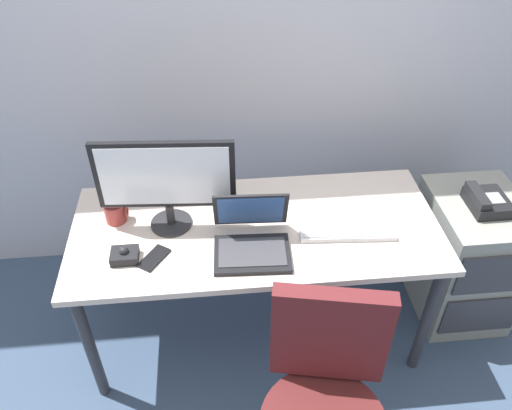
{
  "coord_description": "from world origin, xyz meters",
  "views": [
    {
      "loc": [
        -0.16,
        -1.66,
        2.2
      ],
      "look_at": [
        0.0,
        0.0,
        0.83
      ],
      "focal_mm": 35.99,
      "sensor_mm": 36.0,
      "label": 1
    }
  ],
  "objects_px": {
    "coffee_mug": "(116,212)",
    "trackball_mouse": "(125,255)",
    "keyboard": "(347,229)",
    "cell_phone": "(154,258)",
    "file_cabinet": "(465,257)",
    "desk_phone": "(486,201)",
    "monitor_main": "(165,180)",
    "laptop": "(252,237)"
  },
  "relations": [
    {
      "from": "coffee_mug",
      "to": "trackball_mouse",
      "type": "bearing_deg",
      "value": -76.56
    },
    {
      "from": "keyboard",
      "to": "cell_phone",
      "type": "bearing_deg",
      "value": -174.13
    },
    {
      "from": "file_cabinet",
      "to": "keyboard",
      "type": "bearing_deg",
      "value": -168.01
    },
    {
      "from": "desk_phone",
      "to": "monitor_main",
      "type": "distance_m",
      "value": 1.46
    },
    {
      "from": "laptop",
      "to": "desk_phone",
      "type": "bearing_deg",
      "value": 9.41
    },
    {
      "from": "desk_phone",
      "to": "monitor_main",
      "type": "bearing_deg",
      "value": -179.7
    },
    {
      "from": "monitor_main",
      "to": "keyboard",
      "type": "bearing_deg",
      "value": -9.29
    },
    {
      "from": "monitor_main",
      "to": "keyboard",
      "type": "height_order",
      "value": "monitor_main"
    },
    {
      "from": "monitor_main",
      "to": "desk_phone",
      "type": "bearing_deg",
      "value": 0.3
    },
    {
      "from": "monitor_main",
      "to": "keyboard",
      "type": "distance_m",
      "value": 0.8
    },
    {
      "from": "laptop",
      "to": "trackball_mouse",
      "type": "distance_m",
      "value": 0.52
    },
    {
      "from": "file_cabinet",
      "to": "desk_phone",
      "type": "relative_size",
      "value": 3.43
    },
    {
      "from": "keyboard",
      "to": "laptop",
      "type": "relative_size",
      "value": 1.29
    },
    {
      "from": "desk_phone",
      "to": "laptop",
      "type": "relative_size",
      "value": 0.62
    },
    {
      "from": "keyboard",
      "to": "laptop",
      "type": "bearing_deg",
      "value": -172.9
    },
    {
      "from": "keyboard",
      "to": "monitor_main",
      "type": "bearing_deg",
      "value": 170.71
    },
    {
      "from": "coffee_mug",
      "to": "cell_phone",
      "type": "bearing_deg",
      "value": -55.85
    },
    {
      "from": "laptop",
      "to": "trackball_mouse",
      "type": "relative_size",
      "value": 2.95
    },
    {
      "from": "keyboard",
      "to": "trackball_mouse",
      "type": "height_order",
      "value": "trackball_mouse"
    },
    {
      "from": "file_cabinet",
      "to": "desk_phone",
      "type": "bearing_deg",
      "value": -116.78
    },
    {
      "from": "desk_phone",
      "to": "monitor_main",
      "type": "xyz_separation_m",
      "value": [
        -1.44,
        -0.01,
        0.23
      ]
    },
    {
      "from": "file_cabinet",
      "to": "cell_phone",
      "type": "height_order",
      "value": "cell_phone"
    },
    {
      "from": "keyboard",
      "to": "desk_phone",
      "type": "bearing_deg",
      "value": 10.8
    },
    {
      "from": "keyboard",
      "to": "cell_phone",
      "type": "relative_size",
      "value": 2.95
    },
    {
      "from": "trackball_mouse",
      "to": "coffee_mug",
      "type": "xyz_separation_m",
      "value": [
        -0.06,
        0.25,
        0.02
      ]
    },
    {
      "from": "trackball_mouse",
      "to": "cell_phone",
      "type": "xyz_separation_m",
      "value": [
        0.12,
        -0.01,
        -0.02
      ]
    },
    {
      "from": "laptop",
      "to": "file_cabinet",
      "type": "bearing_deg",
      "value": 10.17
    },
    {
      "from": "cell_phone",
      "to": "desk_phone",
      "type": "bearing_deg",
      "value": 42.78
    },
    {
      "from": "laptop",
      "to": "trackball_mouse",
      "type": "bearing_deg",
      "value": -177.58
    },
    {
      "from": "trackball_mouse",
      "to": "laptop",
      "type": "bearing_deg",
      "value": 2.42
    },
    {
      "from": "file_cabinet",
      "to": "monitor_main",
      "type": "relative_size",
      "value": 1.2
    },
    {
      "from": "monitor_main",
      "to": "trackball_mouse",
      "type": "distance_m",
      "value": 0.35
    },
    {
      "from": "coffee_mug",
      "to": "cell_phone",
      "type": "relative_size",
      "value": 0.71
    },
    {
      "from": "file_cabinet",
      "to": "trackball_mouse",
      "type": "distance_m",
      "value": 1.69
    },
    {
      "from": "trackball_mouse",
      "to": "monitor_main",
      "type": "bearing_deg",
      "value": 47.44
    },
    {
      "from": "keyboard",
      "to": "trackball_mouse",
      "type": "relative_size",
      "value": 3.8
    },
    {
      "from": "file_cabinet",
      "to": "trackball_mouse",
      "type": "relative_size",
      "value": 6.23
    },
    {
      "from": "file_cabinet",
      "to": "laptop",
      "type": "bearing_deg",
      "value": -169.83
    },
    {
      "from": "monitor_main",
      "to": "cell_phone",
      "type": "relative_size",
      "value": 4.03
    },
    {
      "from": "file_cabinet",
      "to": "coffee_mug",
      "type": "distance_m",
      "value": 1.73
    },
    {
      "from": "keyboard",
      "to": "coffee_mug",
      "type": "distance_m",
      "value": 1.01
    },
    {
      "from": "desk_phone",
      "to": "monitor_main",
      "type": "height_order",
      "value": "monitor_main"
    }
  ]
}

